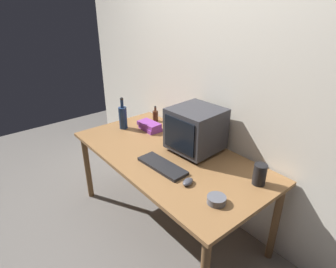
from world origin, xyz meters
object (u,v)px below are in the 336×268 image
at_px(computer_mouse, 188,182).
at_px(bottle_tall, 123,117).
at_px(keyboard, 162,166).
at_px(crt_monitor, 196,129).
at_px(bottle_short, 155,115).
at_px(cd_spindle, 216,200).
at_px(metal_canister, 260,174).
at_px(book_stack, 150,126).

height_order(computer_mouse, bottle_tall, bottle_tall).
distance_m(keyboard, bottle_tall, 0.83).
relative_size(crt_monitor, bottle_short, 2.46).
xyz_separation_m(bottle_tall, cd_spindle, (1.35, -0.14, -0.10)).
bearing_deg(computer_mouse, crt_monitor, 111.08).
bearing_deg(bottle_tall, metal_canister, 9.54).
bearing_deg(crt_monitor, cd_spindle, -32.68).
height_order(computer_mouse, bottle_short, bottle_short).
relative_size(keyboard, computer_mouse, 4.20).
bearing_deg(cd_spindle, bottle_tall, 173.95).
bearing_deg(keyboard, computer_mouse, -2.97).
relative_size(computer_mouse, book_stack, 0.42).
distance_m(bottle_short, cd_spindle, 1.38).
distance_m(keyboard, book_stack, 0.69).
xyz_separation_m(computer_mouse, cd_spindle, (0.26, 0.00, 0.00)).
height_order(keyboard, book_stack, book_stack).
height_order(crt_monitor, bottle_tall, crt_monitor).
xyz_separation_m(computer_mouse, bottle_tall, (-1.09, 0.15, 0.10)).
distance_m(bottle_tall, metal_canister, 1.41).
relative_size(bottle_tall, cd_spindle, 2.64).
distance_m(computer_mouse, metal_canister, 0.49).
xyz_separation_m(keyboard, bottle_tall, (-0.81, 0.15, 0.11)).
height_order(crt_monitor, book_stack, crt_monitor).
relative_size(crt_monitor, bottle_tall, 1.29).
bearing_deg(bottle_tall, bottle_short, 81.40).
xyz_separation_m(crt_monitor, keyboard, (0.04, -0.38, -0.18)).
relative_size(computer_mouse, metal_canister, 0.67).
bearing_deg(metal_canister, bottle_tall, -170.46).
bearing_deg(crt_monitor, bottle_short, 170.06).
distance_m(keyboard, computer_mouse, 0.28).
distance_m(book_stack, metal_canister, 1.20).
distance_m(keyboard, cd_spindle, 0.54).
relative_size(crt_monitor, book_stack, 1.73).
relative_size(keyboard, metal_canister, 2.80).
xyz_separation_m(bottle_short, metal_canister, (1.34, -0.12, 0.01)).
relative_size(keyboard, book_stack, 1.77).
bearing_deg(bottle_short, keyboard, -33.58).
bearing_deg(book_stack, cd_spindle, -15.51).
height_order(bottle_tall, bottle_short, bottle_tall).
relative_size(bottle_short, cd_spindle, 1.39).
bearing_deg(crt_monitor, bottle_tall, -163.68).
distance_m(bottle_tall, cd_spindle, 1.36).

